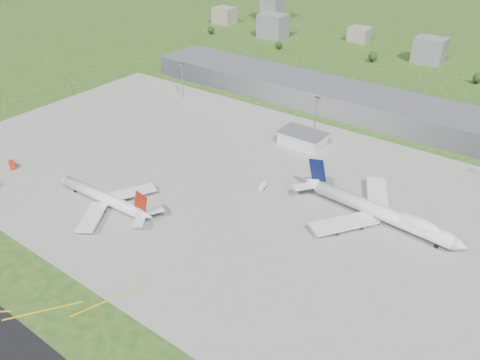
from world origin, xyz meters
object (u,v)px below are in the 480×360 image
Objects in this scene: crash_tender at (12,165)px; van_white_far at (376,221)px; van_white_near at (263,186)px; airliner_red_twin at (105,198)px; airliner_blue_quad at (381,212)px; tug_yellow at (151,189)px.

crash_tender is 196.39m from van_white_far.
crash_tender is at bearing 108.42° from van_white_near.
airliner_blue_quad is at bearing -151.99° from airliner_red_twin.
tug_yellow is at bearing 119.17° from van_white_near.
van_white_far is (111.53, 64.92, -3.52)m from airliner_red_twin.
van_white_near is at bearing -170.24° from van_white_far.
van_white_far is (58.79, 6.62, -0.33)m from van_white_near.
airliner_blue_quad is 113.62m from tug_yellow.
crash_tender is 139.97m from van_white_near.
tug_yellow is at bearing -152.64° from airliner_blue_quad.
crash_tender is (-184.08, -71.58, -4.19)m from airliner_blue_quad.
airliner_blue_quad reaches higher than crash_tender.
van_white_far is at bearing -92.46° from van_white_near.
van_white_far is at bearing -134.96° from airliner_blue_quad.
airliner_red_twin is at bearing -146.46° from van_white_far.
airliner_red_twin is 10.48× the size of van_white_near.
crash_tender is 1.18× the size of van_white_near.
airliner_red_twin is 24.22m from tug_yellow.
crash_tender is at bearing -153.60° from airliner_blue_quad.
airliner_blue_quad is 13.45× the size of van_white_near.
airliner_red_twin is at bearing -144.56° from airliner_blue_quad.
airliner_red_twin is 15.15× the size of van_white_far.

